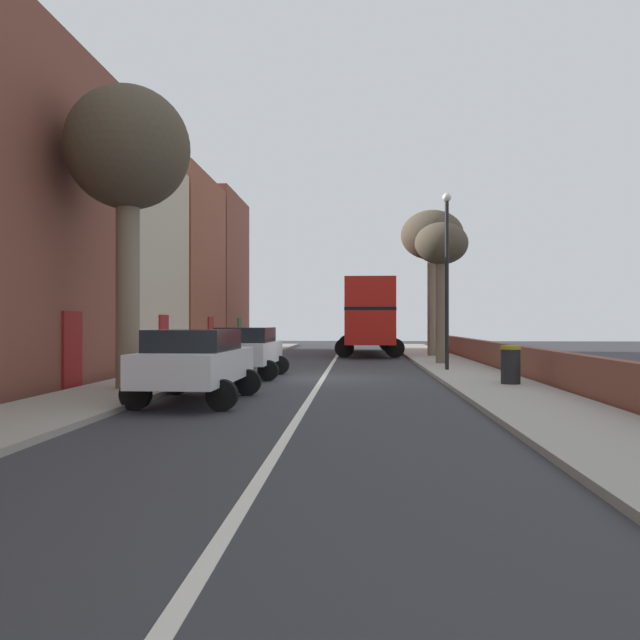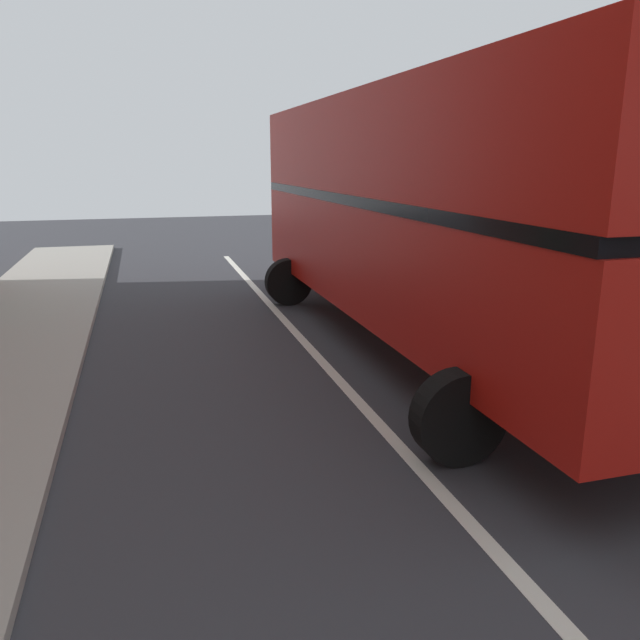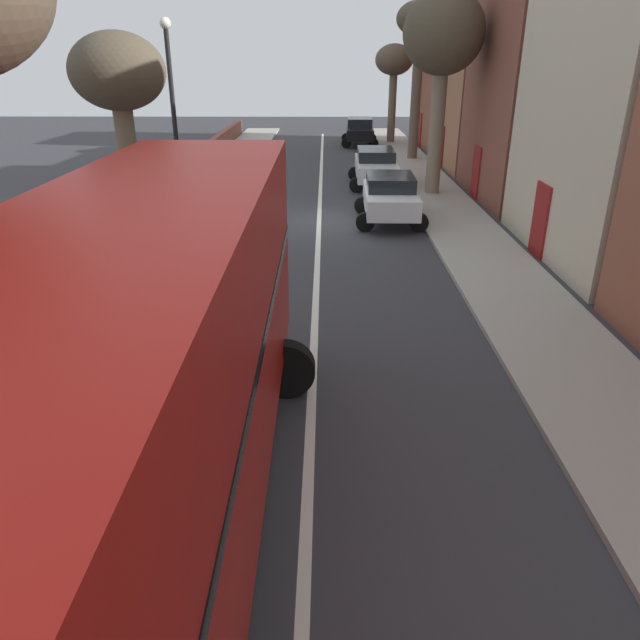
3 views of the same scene
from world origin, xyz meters
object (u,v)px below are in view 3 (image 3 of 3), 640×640
(double_decker_bus, at_px, (131,389))
(street_tree_left_2, at_px, (394,64))
(street_tree_left_0, at_px, (443,38))
(lamppost_right, at_px, (174,116))
(litter_bin_right, at_px, (188,187))
(parked_car_white_left_1, at_px, (390,196))
(parked_car_white_left_2, at_px, (376,165))
(street_tree_left_4, at_px, (420,30))
(parked_car_black_left_0, at_px, (360,130))
(street_tree_right_3, at_px, (119,85))

(double_decker_bus, bearing_deg, street_tree_left_2, -99.74)
(street_tree_left_0, height_order, lamppost_right, street_tree_left_0)
(lamppost_right, bearing_deg, litter_bin_right, -79.19)
(parked_car_white_left_1, bearing_deg, double_decker_bus, 75.08)
(double_decker_bus, bearing_deg, parked_car_white_left_2, -100.68)
(parked_car_white_left_1, height_order, street_tree_left_4, street_tree_left_4)
(street_tree_left_2, bearing_deg, parked_car_white_left_1, 84.15)
(street_tree_left_2, xyz_separation_m, lamppost_right, (9.01, 23.91, -1.23))
(parked_car_black_left_0, distance_m, street_tree_left_0, 16.88)
(parked_car_black_left_0, relative_size, street_tree_left_4, 0.55)
(street_tree_left_2, bearing_deg, lamppost_right, 69.34)
(parked_car_black_left_0, xyz_separation_m, litter_bin_right, (7.80, 17.60, -0.34))
(street_tree_left_4, bearing_deg, litter_bin_right, 46.96)
(parked_car_black_left_0, height_order, street_tree_left_4, street_tree_left_4)
(lamppost_right, bearing_deg, parked_car_white_left_1, -161.23)
(street_tree_right_3, bearing_deg, litter_bin_right, -85.52)
(street_tree_left_2, relative_size, litter_bin_right, 5.92)
(parked_car_white_left_1, distance_m, litter_bin_right, 8.34)
(street_tree_left_2, relative_size, street_tree_right_3, 1.06)
(parked_car_white_left_1, relative_size, street_tree_right_3, 0.69)
(double_decker_bus, relative_size, street_tree_left_0, 1.45)
(street_tree_left_2, distance_m, street_tree_left_4, 7.62)
(double_decker_bus, xyz_separation_m, lamppost_right, (2.60, -13.45, 1.45))
(double_decker_bus, distance_m, street_tree_left_2, 38.00)
(street_tree_left_0, relative_size, lamppost_right, 1.23)
(lamppost_right, bearing_deg, parked_car_white_left_2, -127.60)
(parked_car_white_left_2, xyz_separation_m, litter_bin_right, (7.80, 3.59, -0.30))
(parked_car_black_left_0, height_order, parked_car_white_left_2, parked_car_black_left_0)
(double_decker_bus, height_order, litter_bin_right, double_decker_bus)
(lamppost_right, bearing_deg, street_tree_left_4, -119.98)
(street_tree_left_0, height_order, street_tree_left_4, street_tree_left_4)
(parked_car_white_left_2, xyz_separation_m, street_tree_left_4, (-2.72, -7.68, 5.82))
(street_tree_left_4, bearing_deg, lamppost_right, 60.02)
(street_tree_right_3, xyz_separation_m, litter_bin_right, (0.70, -8.98, -4.16))
(street_tree_left_0, bearing_deg, street_tree_right_3, 48.66)
(parked_car_white_left_1, bearing_deg, litter_bin_right, -20.56)
(street_tree_left_4, bearing_deg, parked_car_white_left_1, 79.14)
(street_tree_left_4, height_order, lamppost_right, street_tree_left_4)
(parked_car_black_left_0, xyz_separation_m, parked_car_white_left_1, (0.00, 20.52, -0.05))
(street_tree_left_2, bearing_deg, litter_bin_right, 61.79)
(parked_car_black_left_0, height_order, lamppost_right, lamppost_right)
(street_tree_left_2, relative_size, street_tree_left_4, 0.76)
(parked_car_white_left_1, distance_m, street_tree_right_3, 10.10)
(street_tree_right_3, bearing_deg, street_tree_left_0, -131.34)
(double_decker_bus, distance_m, parked_car_black_left_0, 36.56)
(double_decker_bus, height_order, street_tree_left_4, street_tree_left_4)
(parked_car_white_left_1, relative_size, litter_bin_right, 3.90)
(street_tree_left_2, bearing_deg, street_tree_left_4, 93.94)
(double_decker_bus, distance_m, parked_car_white_left_2, 22.72)
(street_tree_left_0, xyz_separation_m, lamppost_right, (9.08, 6.91, -2.29))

